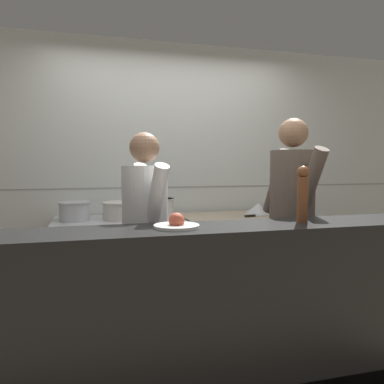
% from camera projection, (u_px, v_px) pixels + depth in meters
% --- Properties ---
extents(ground_plane, '(14.00, 14.00, 0.00)m').
position_uv_depth(ground_plane, '(218.00, 370.00, 2.52)').
color(ground_plane, '#7F705B').
extents(wall_back_tiled, '(8.00, 0.06, 2.60)m').
position_uv_depth(wall_back_tiled, '(172.00, 172.00, 3.85)').
color(wall_back_tiled, silver).
rests_on(wall_back_tiled, ground_plane).
extents(oven_range, '(1.13, 0.71, 0.89)m').
position_uv_depth(oven_range, '(119.00, 268.00, 3.37)').
color(oven_range, maroon).
rests_on(oven_range, ground_plane).
extents(prep_counter, '(1.18, 0.65, 0.89)m').
position_uv_depth(prep_counter, '(242.00, 260.00, 3.68)').
color(prep_counter, gray).
rests_on(prep_counter, ground_plane).
extents(pass_counter, '(2.86, 0.45, 1.01)m').
position_uv_depth(pass_counter, '(236.00, 308.00, 2.29)').
color(pass_counter, black).
rests_on(pass_counter, ground_plane).
extents(stock_pot, '(0.27, 0.27, 0.17)m').
position_uv_depth(stock_pot, '(74.00, 211.00, 3.23)').
color(stock_pot, '#B7BABF').
rests_on(stock_pot, oven_range).
extents(sauce_pot, '(0.32, 0.32, 0.16)m').
position_uv_depth(sauce_pot, '(120.00, 210.00, 3.31)').
color(sauce_pot, beige).
rests_on(sauce_pot, oven_range).
extents(braising_pot, '(0.26, 0.26, 0.17)m').
position_uv_depth(braising_pot, '(161.00, 207.00, 3.47)').
color(braising_pot, beige).
rests_on(braising_pot, oven_range).
extents(mixing_bowl_steel, '(0.26, 0.26, 0.10)m').
position_uv_depth(mixing_bowl_steel, '(258.00, 208.00, 3.77)').
color(mixing_bowl_steel, '#B7BABF').
rests_on(mixing_bowl_steel, prep_counter).
extents(chefs_knife, '(0.34, 0.10, 0.02)m').
position_uv_depth(chefs_knife, '(257.00, 216.00, 3.53)').
color(chefs_knife, '#B7BABF').
rests_on(chefs_knife, prep_counter).
extents(plated_dish_main, '(0.27, 0.27, 0.09)m').
position_uv_depth(plated_dish_main, '(177.00, 224.00, 2.16)').
color(plated_dish_main, white).
rests_on(plated_dish_main, pass_counter).
extents(pepper_mill, '(0.08, 0.08, 0.36)m').
position_uv_depth(pepper_mill, '(303.00, 193.00, 2.36)').
color(pepper_mill, brown).
rests_on(pepper_mill, pass_counter).
extents(chef_head_cook, '(0.39, 0.70, 1.61)m').
position_uv_depth(chef_head_cook, '(145.00, 233.00, 2.67)').
color(chef_head_cook, black).
rests_on(chef_head_cook, ground_plane).
extents(chef_sous, '(0.40, 0.77, 1.75)m').
position_uv_depth(chef_sous, '(292.00, 215.00, 3.00)').
color(chef_sous, black).
rests_on(chef_sous, ground_plane).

